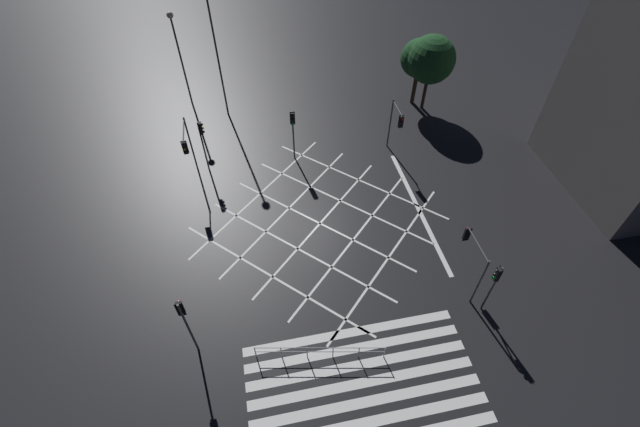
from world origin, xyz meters
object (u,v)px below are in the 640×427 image
object	(u,v)px
traffic_light_sw_cross	(184,317)
traffic_light_se_cross	(473,252)
street_tree_far	(420,59)
traffic_light_nw_cross	(187,144)
street_lamp_east	(212,27)
traffic_light_ne_cross	(396,121)
traffic_light_se_main	(494,281)
traffic_light_median_north	(293,126)
street_lamp_far	(177,42)
traffic_light_nw_main	(202,136)
street_tree_near	(431,60)

from	to	relation	value
traffic_light_sw_cross	traffic_light_se_cross	size ratio (longest dim) A/B	1.15
street_tree_far	traffic_light_nw_cross	bearing A→B (deg)	-160.85
traffic_light_sw_cross	street_lamp_east	size ratio (longest dim) A/B	0.42
traffic_light_ne_cross	traffic_light_sw_cross	size ratio (longest dim) A/B	0.95
traffic_light_sw_cross	traffic_light_se_main	bearing A→B (deg)	-92.81
traffic_light_sw_cross	street_tree_far	xyz separation A→B (m)	(18.51, 19.39, 0.94)
traffic_light_median_north	traffic_light_se_cross	distance (m)	14.93
street_lamp_far	street_tree_far	size ratio (longest dim) A/B	1.38
traffic_light_nw_cross	street_lamp_east	xyz separation A→B (m)	(2.63, 7.73, 4.19)
traffic_light_ne_cross	traffic_light_nw_cross	bearing A→B (deg)	-90.23
traffic_light_nw_main	traffic_light_se_main	world-z (taller)	traffic_light_nw_main
traffic_light_ne_cross	traffic_light_nw_cross	distance (m)	14.52
traffic_light_ne_cross	traffic_light_sw_cross	bearing A→B (deg)	-48.41
traffic_light_se_cross	street_lamp_east	distance (m)	23.58
street_tree_near	street_tree_far	distance (m)	1.15
traffic_light_se_cross	street_tree_near	world-z (taller)	street_tree_near
traffic_light_median_north	street_lamp_east	distance (m)	9.35
traffic_light_nw_main	traffic_light_ne_cross	world-z (taller)	traffic_light_ne_cross
traffic_light_ne_cross	traffic_light_nw_cross	world-z (taller)	traffic_light_nw_cross
traffic_light_nw_main	traffic_light_sw_cross	world-z (taller)	traffic_light_sw_cross
traffic_light_sw_cross	street_lamp_far	xyz separation A→B (m)	(-0.35, 23.07, 2.38)
traffic_light_median_north	traffic_light_nw_main	world-z (taller)	traffic_light_nw_main
traffic_light_sw_cross	traffic_light_se_cross	world-z (taller)	traffic_light_sw_cross
traffic_light_nw_cross	traffic_light_se_cross	world-z (taller)	traffic_light_nw_cross
traffic_light_nw_main	street_tree_near	distance (m)	18.68
street_tree_near	traffic_light_nw_main	bearing A→B (deg)	-166.21
traffic_light_median_north	street_tree_far	xyz separation A→B (m)	(11.24, 5.46, 1.14)
traffic_light_nw_main	traffic_light_se_main	xyz separation A→B (m)	(14.29, -14.75, -0.18)
traffic_light_se_main	street_tree_near	distance (m)	19.63
traffic_light_median_north	street_tree_near	xyz separation A→B (m)	(11.79, 4.51, 1.48)
traffic_light_se_cross	street_tree_far	distance (m)	18.67
traffic_light_ne_cross	street_lamp_far	world-z (taller)	street_lamp_far
traffic_light_nw_cross	street_tree_far	xyz separation A→B (m)	(18.48, 6.42, 0.83)
traffic_light_median_north	traffic_light_sw_cross	size ratio (longest dim) A/B	0.94
traffic_light_ne_cross	street_tree_far	size ratio (longest dim) A/B	0.74
traffic_light_nw_cross	street_lamp_far	size ratio (longest dim) A/B	0.56
traffic_light_se_cross	street_tree_near	xyz separation A→B (m)	(4.12, 17.32, 1.61)
traffic_light_nw_main	traffic_light_nw_cross	distance (m)	1.43
traffic_light_nw_main	traffic_light_se_cross	world-z (taller)	traffic_light_nw_main
traffic_light_ne_cross	street_lamp_far	distance (m)	18.20
traffic_light_median_north	traffic_light_se_cross	xyz separation A→B (m)	(7.66, -12.81, -0.13)
traffic_light_se_main	traffic_light_sw_cross	xyz separation A→B (m)	(-15.26, 0.75, 0.38)
traffic_light_median_north	traffic_light_nw_cross	size ratio (longest dim) A/B	0.93
traffic_light_se_cross	street_lamp_east	bearing A→B (deg)	32.07
traffic_light_se_cross	traffic_light_nw_main	bearing A→B (deg)	47.30
traffic_light_nw_main	street_lamp_east	world-z (taller)	street_lamp_east
traffic_light_nw_cross	street_lamp_far	distance (m)	10.35
traffic_light_ne_cross	traffic_light_nw_cross	size ratio (longest dim) A/B	0.95
traffic_light_nw_cross	street_lamp_east	distance (m)	9.18
traffic_light_nw_main	street_lamp_east	xyz separation A→B (m)	(1.69, 6.71, 4.50)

